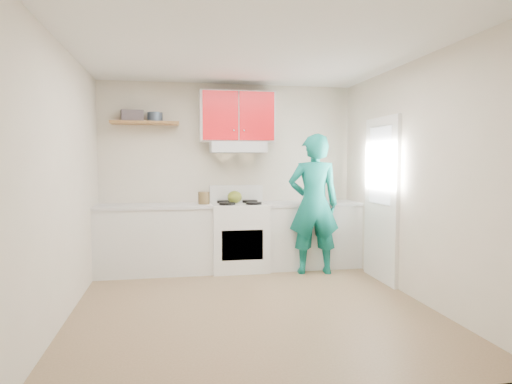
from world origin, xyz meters
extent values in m
plane|color=brown|center=(0.00, 0.00, 0.00)|extent=(3.80, 3.80, 0.00)
cube|color=white|center=(0.00, 0.00, 2.60)|extent=(3.60, 3.80, 0.04)
cube|color=beige|center=(0.00, 1.90, 1.30)|extent=(3.60, 0.04, 2.60)
cube|color=beige|center=(0.00, -1.90, 1.30)|extent=(3.60, 0.04, 2.60)
cube|color=beige|center=(-1.80, 0.00, 1.30)|extent=(0.04, 3.80, 2.60)
cube|color=beige|center=(1.80, 0.00, 1.30)|extent=(0.04, 3.80, 2.60)
cube|color=white|center=(1.78, 0.70, 1.02)|extent=(0.05, 0.85, 2.05)
cube|color=white|center=(1.75, 0.70, 1.45)|extent=(0.01, 0.55, 0.95)
cube|color=silver|center=(-1.04, 1.60, 0.45)|extent=(1.52, 0.60, 0.90)
cube|color=silver|center=(1.14, 1.60, 0.45)|extent=(1.32, 0.60, 0.90)
cube|color=white|center=(0.10, 1.57, 0.46)|extent=(0.76, 0.65, 0.92)
cube|color=silver|center=(0.10, 1.68, 1.70)|extent=(0.76, 0.44, 0.15)
cube|color=red|center=(0.10, 1.73, 2.12)|extent=(1.02, 0.33, 0.70)
cube|color=brown|center=(-1.15, 1.75, 2.02)|extent=(0.90, 0.30, 0.04)
cube|color=#483F44|center=(-1.32, 1.75, 2.11)|extent=(0.32, 0.26, 0.15)
cylinder|color=#333D4C|center=(-1.02, 1.75, 2.10)|extent=(0.25, 0.25, 0.12)
ellipsoid|color=olive|center=(0.05, 1.62, 1.01)|extent=(0.24, 0.24, 0.17)
cylinder|color=brown|center=(-0.38, 1.58, 0.99)|extent=(0.21, 0.21, 0.19)
cube|color=olive|center=(0.81, 1.63, 0.91)|extent=(0.27, 0.20, 0.02)
cube|color=#B5121F|center=(1.46, 1.61, 0.90)|extent=(0.34, 0.29, 0.01)
imported|color=#0B685D|center=(1.05, 1.20, 0.93)|extent=(0.73, 0.52, 1.86)
camera|label=1|loc=(-0.78, -4.45, 1.51)|focal=31.13mm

